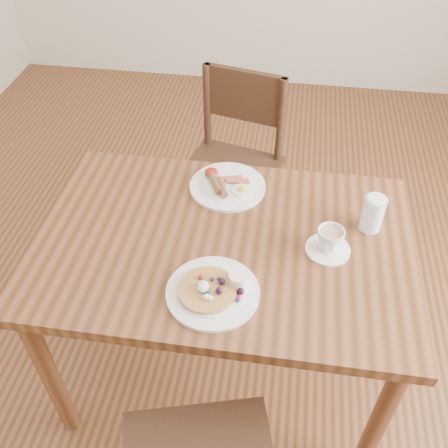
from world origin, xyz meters
name	(u,v)px	position (x,y,z in m)	size (l,w,h in m)	color
ground	(224,364)	(0.00, 0.00, 0.00)	(5.00, 5.00, 0.00)	#502D17
dining_table	(224,261)	(0.00, 0.00, 0.65)	(1.20, 0.80, 0.75)	brown
chair_far	(233,161)	(-0.07, 0.77, 0.49)	(0.51, 0.51, 0.88)	#3A2015
pancake_plate	(214,290)	(0.00, -0.22, 0.76)	(0.27, 0.27, 0.06)	white
breakfast_plate	(226,185)	(-0.03, 0.26, 0.76)	(0.27, 0.27, 0.04)	white
teacup_saucer	(329,242)	(0.33, 0.00, 0.79)	(0.14, 0.14, 0.09)	white
water_glass	(373,214)	(0.46, 0.13, 0.81)	(0.07, 0.07, 0.12)	silver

